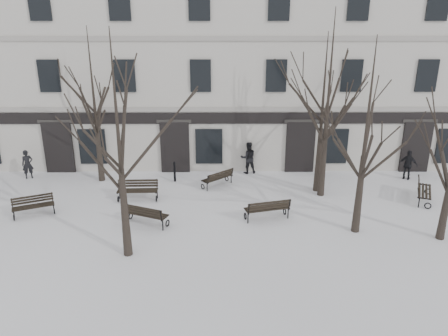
{
  "coord_description": "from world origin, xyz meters",
  "views": [
    {
      "loc": [
        -0.88,
        -15.39,
        8.64
      ],
      "look_at": [
        -0.79,
        3.0,
        2.0
      ],
      "focal_mm": 35.0,
      "sensor_mm": 36.0,
      "label": 1
    }
  ],
  "objects_px": {
    "tree_1": "(117,122)",
    "tree_2": "(368,116)",
    "bench_1": "(145,214)",
    "bench_3": "(138,189)",
    "bench_2": "(267,208)",
    "bench_5": "(423,190)",
    "bench_4": "(218,178)",
    "bench_0": "(33,205)"
  },
  "relations": [
    {
      "from": "tree_1",
      "to": "bench_1",
      "type": "bearing_deg",
      "value": 83.68
    },
    {
      "from": "tree_1",
      "to": "bench_5",
      "type": "bearing_deg",
      "value": 20.37
    },
    {
      "from": "bench_1",
      "to": "bench_2",
      "type": "bearing_deg",
      "value": -151.45
    },
    {
      "from": "bench_2",
      "to": "tree_2",
      "type": "bearing_deg",
      "value": 148.75
    },
    {
      "from": "tree_1",
      "to": "bench_3",
      "type": "distance_m",
      "value": 6.86
    },
    {
      "from": "tree_2",
      "to": "bench_2",
      "type": "bearing_deg",
      "value": 163.19
    },
    {
      "from": "tree_1",
      "to": "bench_1",
      "type": "distance_m",
      "value": 5.17
    },
    {
      "from": "bench_5",
      "to": "bench_4",
      "type": "bearing_deg",
      "value": 103.1
    },
    {
      "from": "bench_2",
      "to": "bench_5",
      "type": "xyz_separation_m",
      "value": [
        7.66,
        2.01,
        -0.0
      ]
    },
    {
      "from": "bench_3",
      "to": "bench_5",
      "type": "height_order",
      "value": "bench_5"
    },
    {
      "from": "bench_1",
      "to": "bench_2",
      "type": "height_order",
      "value": "bench_2"
    },
    {
      "from": "bench_1",
      "to": "bench_5",
      "type": "xyz_separation_m",
      "value": [
        12.92,
        2.52,
        0.0
      ]
    },
    {
      "from": "tree_1",
      "to": "tree_2",
      "type": "distance_m",
      "value": 9.26
    },
    {
      "from": "tree_1",
      "to": "bench_4",
      "type": "distance_m",
      "value": 8.84
    },
    {
      "from": "bench_3",
      "to": "bench_5",
      "type": "bearing_deg",
      "value": -2.36
    },
    {
      "from": "tree_1",
      "to": "bench_4",
      "type": "relative_size",
      "value": 4.79
    },
    {
      "from": "bench_1",
      "to": "bench_3",
      "type": "relative_size",
      "value": 1.05
    },
    {
      "from": "bench_0",
      "to": "bench_1",
      "type": "relative_size",
      "value": 0.9
    },
    {
      "from": "tree_1",
      "to": "tree_2",
      "type": "xyz_separation_m",
      "value": [
        9.08,
        1.81,
        -0.22
      ]
    },
    {
      "from": "bench_2",
      "to": "bench_3",
      "type": "distance_m",
      "value": 6.43
    },
    {
      "from": "tree_1",
      "to": "bench_5",
      "type": "xyz_separation_m",
      "value": [
        13.18,
        4.89,
        -4.59
      ]
    },
    {
      "from": "tree_2",
      "to": "bench_3",
      "type": "distance_m",
      "value": 11.05
    },
    {
      "from": "tree_1",
      "to": "bench_3",
      "type": "height_order",
      "value": "tree_1"
    },
    {
      "from": "bench_2",
      "to": "bench_4",
      "type": "relative_size",
      "value": 1.2
    },
    {
      "from": "bench_0",
      "to": "tree_1",
      "type": "bearing_deg",
      "value": -58.65
    },
    {
      "from": "tree_1",
      "to": "tree_2",
      "type": "height_order",
      "value": "tree_1"
    },
    {
      "from": "bench_5",
      "to": "bench_2",
      "type": "bearing_deg",
      "value": 128.45
    },
    {
      "from": "tree_1",
      "to": "tree_2",
      "type": "relative_size",
      "value": 1.04
    },
    {
      "from": "bench_5",
      "to": "tree_2",
      "type": "bearing_deg",
      "value": 150.7
    },
    {
      "from": "bench_2",
      "to": "tree_1",
      "type": "bearing_deg",
      "value": 13.15
    },
    {
      "from": "bench_1",
      "to": "bench_3",
      "type": "height_order",
      "value": "bench_1"
    },
    {
      "from": "bench_5",
      "to": "tree_1",
      "type": "bearing_deg",
      "value": 134.12
    },
    {
      "from": "tree_2",
      "to": "bench_4",
      "type": "height_order",
      "value": "tree_2"
    },
    {
      "from": "tree_2",
      "to": "bench_1",
      "type": "relative_size",
      "value": 3.84
    },
    {
      "from": "bench_0",
      "to": "tree_2",
      "type": "bearing_deg",
      "value": -30.38
    },
    {
      "from": "bench_2",
      "to": "bench_5",
      "type": "distance_m",
      "value": 7.92
    },
    {
      "from": "bench_5",
      "to": "bench_0",
      "type": "bearing_deg",
      "value": 118.5
    },
    {
      "from": "tree_1",
      "to": "bench_1",
      "type": "xyz_separation_m",
      "value": [
        0.26,
        2.37,
        -4.59
      ]
    },
    {
      "from": "tree_2",
      "to": "bench_1",
      "type": "xyz_separation_m",
      "value": [
        -8.81,
        0.57,
        -4.37
      ]
    },
    {
      "from": "bench_4",
      "to": "bench_3",
      "type": "bearing_deg",
      "value": -18.38
    },
    {
      "from": "bench_0",
      "to": "bench_2",
      "type": "bearing_deg",
      "value": -26.7
    },
    {
      "from": "tree_1",
      "to": "bench_0",
      "type": "distance_m",
      "value": 7.55
    }
  ]
}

